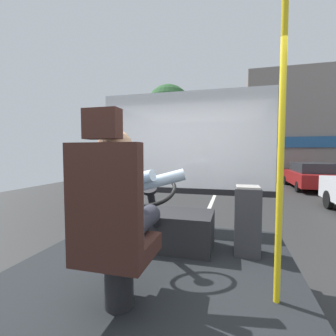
% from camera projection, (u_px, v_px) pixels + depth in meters
% --- Properties ---
extents(ground, '(18.00, 44.00, 0.06)m').
position_uv_depth(ground, '(216.00, 193.00, 10.59)').
color(ground, '#2B2B2B').
extents(bus_floor, '(2.60, 3.20, 0.65)m').
position_uv_depth(bus_floor, '(146.00, 316.00, 2.09)').
color(bus_floor, '#28282B').
rests_on(bus_floor, ground).
extents(driver_seat, '(0.48, 0.48, 1.33)m').
position_uv_depth(driver_seat, '(112.00, 230.00, 1.59)').
color(driver_seat, black).
rests_on(driver_seat, bus_floor).
extents(bus_driver, '(0.83, 0.64, 0.75)m').
position_uv_depth(bus_driver, '(120.00, 200.00, 1.70)').
color(bus_driver, '#282833').
rests_on(bus_driver, driver_seat).
extents(steering_console, '(1.10, 1.00, 0.85)m').
position_uv_depth(steering_console, '(163.00, 227.00, 2.77)').
color(steering_console, black).
rests_on(steering_console, bus_floor).
extents(handrail_pole, '(0.04, 0.04, 2.29)m').
position_uv_depth(handrail_pole, '(281.00, 142.00, 1.68)').
color(handrail_pole, yellow).
rests_on(handrail_pole, bus_floor).
extents(fare_box, '(0.26, 0.27, 0.72)m').
position_uv_depth(fare_box, '(247.00, 220.00, 2.57)').
color(fare_box, '#333338').
rests_on(fare_box, bus_floor).
extents(windshield_panel, '(2.50, 0.08, 1.48)m').
position_uv_depth(windshield_panel, '(184.00, 154.00, 3.56)').
color(windshield_panel, white).
extents(street_tree, '(2.42, 2.42, 5.42)m').
position_uv_depth(street_tree, '(168.00, 108.00, 13.43)').
color(street_tree, '#4C3828').
rests_on(street_tree, ground).
extents(shop_building, '(9.41, 6.06, 6.54)m').
position_uv_depth(shop_building, '(320.00, 129.00, 15.95)').
color(shop_building, gray).
rests_on(shop_building, ground).
extents(parked_car_red, '(1.85, 4.05, 1.24)m').
position_uv_depth(parked_car_red, '(312.00, 175.00, 11.49)').
color(parked_car_red, maroon).
rests_on(parked_car_red, ground).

